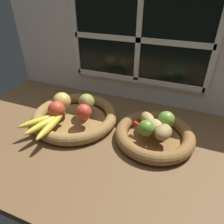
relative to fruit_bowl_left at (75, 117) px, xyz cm
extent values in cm
cube|color=brown|center=(19.40, 0.18, -3.77)|extent=(140.00, 90.00, 3.00)
cube|color=silver|center=(19.40, 30.18, 25.23)|extent=(140.00, 3.00, 55.00)
cube|color=black|center=(19.40, 28.28, 28.73)|extent=(64.00, 0.80, 38.00)
cube|color=white|center=(19.40, 27.68, 28.73)|extent=(2.40, 1.20, 38.00)
cube|color=white|center=(19.40, 27.68, 28.73)|extent=(64.00, 1.20, 2.40)
cube|color=white|center=(-12.60, 27.68, 28.73)|extent=(2.40, 1.20, 40.40)
cube|color=white|center=(51.40, 27.68, 28.73)|extent=(2.40, 1.20, 40.40)
cube|color=white|center=(19.40, 27.68, 9.73)|extent=(64.00, 1.20, 2.40)
cylinder|color=olive|center=(0.00, 0.00, -1.77)|extent=(26.73, 26.73, 1.00)
torus|color=olive|center=(0.00, 0.00, 0.18)|extent=(37.49, 37.49, 4.90)
cylinder|color=brown|center=(35.47, 0.00, -1.77)|extent=(21.28, 21.28, 1.00)
torus|color=brown|center=(35.47, 0.00, 0.18)|extent=(30.84, 30.84, 4.90)
sphere|color=#CC422D|center=(-4.68, -5.84, 6.07)|extent=(6.87, 6.87, 6.87)
sphere|color=#8CAD3D|center=(3.91, 4.44, 6.15)|extent=(7.04, 7.04, 7.04)
sphere|color=#DBB756|center=(-5.87, 0.62, 6.55)|extent=(7.83, 7.83, 7.83)
sphere|color=#CC422D|center=(6.60, -3.10, 5.89)|extent=(6.52, 6.52, 6.52)
ellipsoid|color=olive|center=(4.44, 2.78, 6.28)|extent=(7.79, 7.67, 7.30)
ellipsoid|color=yellow|center=(-7.71, -12.23, 3.99)|extent=(12.75, 16.27, 2.72)
ellipsoid|color=yellow|center=(-5.03, -13.54, 3.99)|extent=(7.78, 18.09, 2.72)
ellipsoid|color=yellow|center=(-2.07, -13.91, 3.99)|extent=(3.48, 18.16, 2.72)
sphere|color=brown|center=(-2.44, -4.89, 3.99)|extent=(2.45, 2.45, 2.45)
ellipsoid|color=#A38451|center=(38.84, -3.37, 5.10)|extent=(7.47, 9.04, 4.94)
ellipsoid|color=tan|center=(31.67, 2.95, 4.93)|extent=(8.67, 9.15, 4.59)
ellipsoid|color=tan|center=(35.47, 0.00, 4.71)|extent=(8.02, 8.25, 4.15)
sphere|color=olive|center=(32.74, -4.09, 5.66)|extent=(6.05, 6.05, 6.05)
sphere|color=#6B9E33|center=(38.64, 4.09, 5.82)|extent=(6.37, 6.37, 6.37)
cone|color=red|center=(33.59, -2.33, 3.55)|extent=(13.60, 7.08, 1.84)
camera|label=1|loc=(43.39, -64.52, 50.81)|focal=33.06mm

